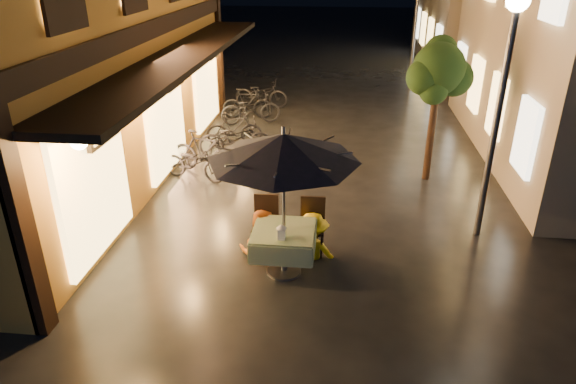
# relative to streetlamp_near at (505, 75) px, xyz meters

# --- Properties ---
(ground) EXTENTS (90.00, 90.00, 0.00)m
(ground) POSITION_rel_streetlamp_near_xyz_m (-3.00, -2.00, -2.92)
(ground) COLOR black
(ground) RESTS_ON ground
(west_building) EXTENTS (5.90, 11.40, 7.40)m
(west_building) POSITION_rel_streetlamp_near_xyz_m (-8.72, 2.00, 0.79)
(west_building) COLOR gold
(west_building) RESTS_ON ground
(street_tree) EXTENTS (1.43, 1.20, 3.15)m
(street_tree) POSITION_rel_streetlamp_near_xyz_m (-0.59, 2.51, -0.50)
(street_tree) COLOR black
(street_tree) RESTS_ON ground
(streetlamp_near) EXTENTS (0.36, 0.36, 4.23)m
(streetlamp_near) POSITION_rel_streetlamp_near_xyz_m (0.00, 0.00, 0.00)
(streetlamp_near) COLOR #59595E
(streetlamp_near) RESTS_ON ground
(streetlamp_far) EXTENTS (0.36, 0.36, 4.23)m
(streetlamp_far) POSITION_rel_streetlamp_near_xyz_m (0.00, 12.00, 0.00)
(streetlamp_far) COLOR #59595E
(streetlamp_far) RESTS_ON ground
(cafe_table) EXTENTS (0.99, 0.99, 0.78)m
(cafe_table) POSITION_rel_streetlamp_near_xyz_m (-3.38, -1.61, -2.33)
(cafe_table) COLOR #59595E
(cafe_table) RESTS_ON ground
(patio_umbrella) EXTENTS (2.29, 2.29, 2.46)m
(patio_umbrella) POSITION_rel_streetlamp_near_xyz_m (-3.38, -1.61, -0.77)
(patio_umbrella) COLOR #59595E
(patio_umbrella) RESTS_ON ground
(cafe_chair_left) EXTENTS (0.42, 0.42, 0.97)m
(cafe_chair_left) POSITION_rel_streetlamp_near_xyz_m (-3.78, -0.88, -2.38)
(cafe_chair_left) COLOR black
(cafe_chair_left) RESTS_ON ground
(cafe_chair_right) EXTENTS (0.42, 0.42, 0.97)m
(cafe_chair_right) POSITION_rel_streetlamp_near_xyz_m (-2.98, -0.88, -2.38)
(cafe_chair_right) COLOR black
(cafe_chair_right) RESTS_ON ground
(table_lantern) EXTENTS (0.16, 0.16, 0.25)m
(table_lantern) POSITION_rel_streetlamp_near_xyz_m (-3.38, -1.90, -2.00)
(table_lantern) COLOR white
(table_lantern) RESTS_ON cafe_table
(person_orange) EXTENTS (0.83, 0.68, 1.62)m
(person_orange) POSITION_rel_streetlamp_near_xyz_m (-3.84, -1.11, -2.11)
(person_orange) COLOR orange
(person_orange) RESTS_ON ground
(person_yellow) EXTENTS (0.99, 0.59, 1.50)m
(person_yellow) POSITION_rel_streetlamp_near_xyz_m (-2.97, -1.04, -2.17)
(person_yellow) COLOR yellow
(person_yellow) RESTS_ON ground
(bicycle_0) EXTENTS (1.64, 0.95, 0.82)m
(bicycle_0) POSITION_rel_streetlamp_near_xyz_m (-5.83, 1.87, -2.51)
(bicycle_0) COLOR black
(bicycle_0) RESTS_ON ground
(bicycle_1) EXTENTS (1.75, 0.89, 1.01)m
(bicycle_1) POSITION_rel_streetlamp_near_xyz_m (-5.71, 2.30, -2.41)
(bicycle_1) COLOR black
(bicycle_1) RESTS_ON ground
(bicycle_2) EXTENTS (1.94, 1.05, 0.97)m
(bicycle_2) POSITION_rel_streetlamp_near_xyz_m (-5.20, 3.41, -2.43)
(bicycle_2) COLOR black
(bicycle_2) RESTS_ON ground
(bicycle_3) EXTENTS (1.53, 0.70, 0.89)m
(bicycle_3) POSITION_rel_streetlamp_near_xyz_m (-5.41, 4.28, -2.47)
(bicycle_3) COLOR black
(bicycle_3) RESTS_ON ground
(bicycle_4) EXTENTS (1.89, 1.20, 0.94)m
(bicycle_4) POSITION_rel_streetlamp_near_xyz_m (-5.30, 6.16, -2.45)
(bicycle_4) COLOR #212228
(bicycle_4) RESTS_ON ground
(bicycle_5) EXTENTS (1.58, 0.56, 0.93)m
(bicycle_5) POSITION_rel_streetlamp_near_xyz_m (-5.50, 6.72, -2.45)
(bicycle_5) COLOR black
(bicycle_5) RESTS_ON ground
(bicycle_6) EXTENTS (1.82, 0.78, 0.93)m
(bicycle_6) POSITION_rel_streetlamp_near_xyz_m (-5.28, 8.00, -2.45)
(bicycle_6) COLOR black
(bicycle_6) RESTS_ON ground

